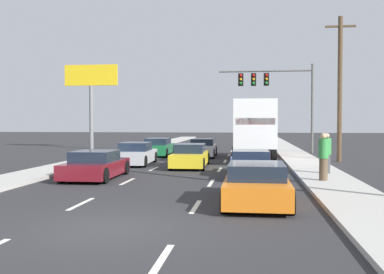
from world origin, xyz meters
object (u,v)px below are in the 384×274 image
(car_yellow, at_px, (190,156))
(traffic_signal_mast, at_px, (269,86))
(car_maroon, at_px, (96,166))
(pedestrian_mid_block, at_px, (323,157))
(car_green, at_px, (158,147))
(roadside_billboard, at_px, (91,87))
(car_silver, at_px, (135,154))
(box_truck, at_px, (253,127))
(car_white, at_px, (203,148))
(pedestrian_near_corner, at_px, (327,153))
(car_blue, at_px, (250,164))
(utility_pole_mid, at_px, (340,87))
(car_orange, at_px, (256,184))

(car_yellow, xyz_separation_m, traffic_signal_mast, (4.62, 11.46, 4.68))
(car_maroon, relative_size, pedestrian_mid_block, 2.33)
(car_green, height_order, car_yellow, car_green)
(car_green, height_order, roadside_billboard, roadside_billboard)
(car_silver, height_order, box_truck, box_truck)
(car_white, bearing_deg, roadside_billboard, 144.19)
(pedestrian_near_corner, bearing_deg, car_green, 131.96)
(car_green, bearing_deg, pedestrian_near_corner, -48.04)
(car_blue, xyz_separation_m, roadside_billboard, (-14.26, 18.79, 5.02))
(car_green, bearing_deg, box_truck, -24.90)
(car_yellow, bearing_deg, pedestrian_mid_block, -44.25)
(car_white, bearing_deg, pedestrian_mid_block, -65.01)
(utility_pole_mid, xyz_separation_m, pedestrian_near_corner, (-2.02, -7.79, -3.51))
(box_truck, bearing_deg, car_blue, -91.16)
(car_green, height_order, traffic_signal_mast, traffic_signal_mast)
(traffic_signal_mast, bearing_deg, car_blue, -95.43)
(car_silver, height_order, utility_pole_mid, utility_pole_mid)
(utility_pole_mid, relative_size, pedestrian_mid_block, 4.78)
(car_blue, height_order, traffic_signal_mast, traffic_signal_mast)
(car_white, height_order, roadside_billboard, roadside_billboard)
(car_orange, xyz_separation_m, traffic_signal_mast, (1.26, 21.84, 4.68))
(car_blue, relative_size, car_orange, 1.07)
(car_silver, distance_m, car_white, 7.05)
(car_maroon, distance_m, car_orange, 8.38)
(roadside_billboard, height_order, pedestrian_near_corner, roadside_billboard)
(car_blue, distance_m, roadside_billboard, 24.11)
(car_maroon, relative_size, pedestrian_near_corner, 2.41)
(car_silver, relative_size, car_yellow, 0.90)
(car_green, relative_size, utility_pole_mid, 0.49)
(car_orange, bearing_deg, traffic_signal_mast, 86.71)
(roadside_billboard, bearing_deg, pedestrian_near_corner, -46.37)
(utility_pole_mid, bearing_deg, box_truck, 178.71)
(car_white, bearing_deg, box_truck, -37.66)
(car_silver, xyz_separation_m, pedestrian_near_corner, (9.83, -4.28, 0.46))
(utility_pole_mid, bearing_deg, car_white, 162.19)
(car_green, xyz_separation_m, car_white, (3.25, -0.45, -0.02))
(utility_pole_mid, bearing_deg, car_silver, -163.53)
(car_yellow, relative_size, car_orange, 1.07)
(car_white, xyz_separation_m, car_orange, (3.47, -17.64, -0.01))
(roadside_billboard, bearing_deg, car_orange, -60.54)
(box_truck, distance_m, car_blue, 8.36)
(car_silver, relative_size, car_blue, 0.90)
(car_green, relative_size, box_truck, 0.50)
(car_white, relative_size, car_yellow, 0.89)
(car_white, bearing_deg, car_blue, -73.15)
(car_yellow, distance_m, car_orange, 10.91)
(car_maroon, bearing_deg, utility_pole_mid, 39.54)
(car_orange, bearing_deg, car_silver, 120.35)
(car_white, bearing_deg, traffic_signal_mast, 41.57)
(car_yellow, bearing_deg, car_maroon, -122.00)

